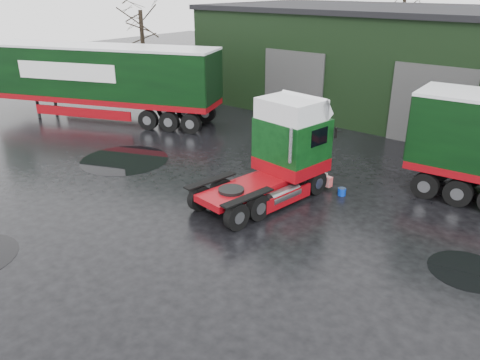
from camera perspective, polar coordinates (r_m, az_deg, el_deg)
name	(u,v)px	position (r m, az deg, el deg)	size (l,w,h in m)	color
ground	(211,242)	(15.12, -3.57, -7.51)	(100.00, 100.00, 0.00)	black
warehouse	(468,67)	(30.66, 26.08, 12.29)	(32.40, 12.40, 6.30)	black
hero_tractor	(261,155)	(17.00, 2.57, 3.06)	(2.56, 6.03, 3.75)	#0A3311
trailer_left	(103,83)	(29.14, -16.41, 11.27)	(2.89, 14.12, 4.39)	silver
wash_bucket	(342,192)	(18.60, 12.30, -1.40)	(0.31, 0.31, 0.29)	#082FB3
tree_left	(142,36)	(33.84, -11.83, 16.75)	(4.40, 4.40, 8.50)	black
tree_back_a	(402,21)	(42.34, 19.14, 17.88)	(4.40, 4.40, 9.50)	black
puddle_1	(467,271)	(15.19, 25.97, -9.89)	(2.19, 2.19, 0.01)	black
puddle_2	(124,160)	(22.49, -13.91, 2.39)	(4.07, 4.07, 0.01)	black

